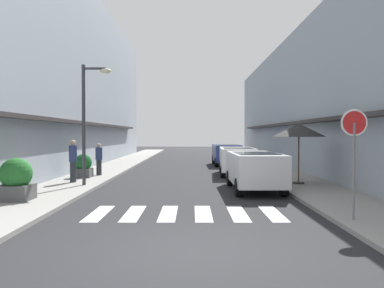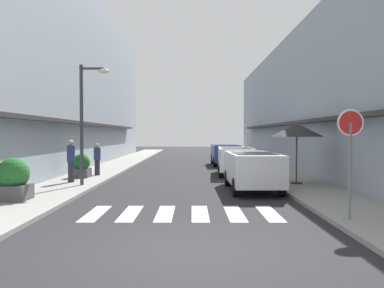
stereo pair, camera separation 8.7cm
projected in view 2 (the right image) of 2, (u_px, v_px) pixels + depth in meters
The scene contains 16 objects.
ground_plane at pixel (188, 170), 23.67m from camera, with size 91.12×91.12×0.00m, color #232326.
sidewalk_left at pixel (108, 169), 23.67m from camera, with size 2.53×57.99×0.12m, color gray.
sidewalk_right at pixel (268, 169), 23.66m from camera, with size 2.53×57.99×0.12m, color gray.
building_row_left at pixel (52, 78), 24.61m from camera, with size 5.50×39.28×11.52m.
building_row_right at pixel (325, 103), 24.63m from camera, with size 5.50×39.28×8.28m.
crosswalk at pixel (183, 214), 10.62m from camera, with size 5.20×2.20×0.01m.
parked_car_near at pixel (253, 167), 14.94m from camera, with size 1.84×4.37×1.47m.
parked_car_mid at pixel (236, 158), 20.70m from camera, with size 1.98×4.39×1.47m.
parked_car_far at pixel (226, 152), 27.14m from camera, with size 1.84×4.11×1.47m.
round_street_sign at pixel (351, 135), 9.32m from camera, with size 0.65×0.07×2.65m.
street_lamp at pixel (87, 111), 15.71m from camera, with size 1.19×0.28×4.85m.
cafe_umbrella at pixel (297, 130), 16.12m from camera, with size 2.17×2.17×2.50m.
planter_corner at pixel (14, 179), 12.11m from camera, with size 0.99×0.99×1.32m.
planter_midblock at pixel (82, 166), 18.58m from camera, with size 0.81×0.81×1.11m.
pedestrian_walking_near at pixel (71, 160), 16.66m from camera, with size 0.34×0.34×1.81m.
pedestrian_walking_far at pixel (98, 158), 19.54m from camera, with size 0.34×0.34×1.60m.
Camera 2 is at (0.26, -7.05, 2.17)m, focal length 36.44 mm.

